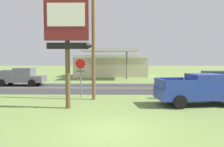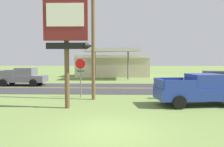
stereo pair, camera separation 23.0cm
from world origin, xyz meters
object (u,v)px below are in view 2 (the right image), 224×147
Objects in this scene: motel_sign at (67,32)px; pickup_grey_on_road at (23,77)px; stop_sign at (81,71)px; car_black_near_lane at (216,78)px; pickup_blue_parked_on_lawn at (199,90)px; utility_pole at (93,27)px; gas_station at (112,65)px.

motel_sign is 13.84m from pickup_grey_on_road.
motel_sign reaches higher than pickup_grey_on_road.
car_black_near_lane is (13.39, 7.22, -1.20)m from stop_sign.
motel_sign is 2.23× the size of stop_sign.
pickup_blue_parked_on_lawn is at bearing 8.49° from motel_sign.
pickup_grey_on_road is 21.05m from car_black_near_lane.
stop_sign is (0.09, 3.84, -2.40)m from motel_sign.
motel_sign is 8.81m from pickup_blue_parked_on_lawn.
pickup_blue_parked_on_lawn is at bearing -14.23° from utility_pole.
stop_sign is 0.31× the size of utility_pole.
gas_station reaches higher than pickup_grey_on_road.
gas_station is (2.00, 24.51, -2.49)m from motel_sign.
stop_sign is 0.55× the size of pickup_blue_parked_on_lawn.
gas_station is 2.22× the size of pickup_blue_parked_on_lawn.
stop_sign reaches higher than car_black_near_lane.
gas_station is at bearing 104.45° from pickup_blue_parked_on_lawn.
utility_pole is 12.66m from pickup_grey_on_road.
utility_pole reaches higher than pickup_grey_on_road.
motel_sign is 4.53m from stop_sign.
motel_sign is at bearing -94.67° from gas_station.
gas_station reaches higher than stop_sign.
utility_pole is 0.80× the size of gas_station.
gas_station is at bearing 54.56° from pickup_grey_on_road.
utility_pole is at bearing 68.07° from motel_sign.
motel_sign is 3.24m from utility_pole.
gas_station is (0.82, 21.58, -3.20)m from utility_pole.
pickup_grey_on_road is at bearing 137.11° from utility_pole.
motel_sign is at bearing -91.41° from stop_sign.
utility_pole reaches higher than gas_station.
motel_sign is at bearing -171.51° from pickup_blue_parked_on_lawn.
car_black_near_lane is at bearing 0.00° from pickup_grey_on_road.
motel_sign reaches higher than car_black_near_lane.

